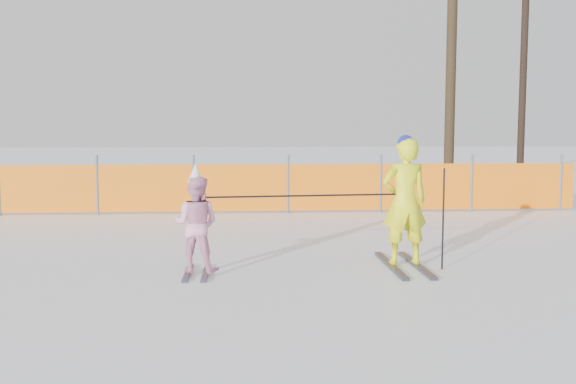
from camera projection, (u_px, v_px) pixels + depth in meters
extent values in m
plane|color=white|center=(291.00, 280.00, 7.60)|extent=(120.00, 120.00, 0.00)
cube|color=black|center=(391.00, 265.00, 8.34)|extent=(0.09, 1.62, 0.04)
cube|color=black|center=(416.00, 265.00, 8.36)|extent=(0.09, 1.62, 0.04)
imported|color=#F7F915|center=(405.00, 201.00, 8.27)|extent=(0.62, 0.43, 1.63)
sphere|color=navy|center=(406.00, 143.00, 8.19)|extent=(0.21, 0.21, 0.21)
cube|color=black|center=(188.00, 273.00, 7.91)|extent=(0.09, 0.95, 0.03)
cube|color=black|center=(206.00, 273.00, 7.92)|extent=(0.09, 0.95, 0.03)
imported|color=#F5A0C7|center=(196.00, 224.00, 7.86)|extent=(0.67, 0.58, 1.18)
cone|color=white|center=(196.00, 173.00, 7.80)|extent=(0.19, 0.19, 0.24)
cylinder|color=black|center=(443.00, 219.00, 8.12)|extent=(0.02, 0.02, 1.30)
cylinder|color=black|center=(303.00, 196.00, 8.04)|extent=(2.41, 0.26, 0.02)
cylinder|color=#595960|center=(97.00, 185.00, 13.39)|extent=(0.06, 0.06, 1.25)
cylinder|color=#595960|center=(194.00, 185.00, 13.52)|extent=(0.06, 0.06, 1.25)
cylinder|color=#595960|center=(288.00, 184.00, 13.66)|extent=(0.06, 0.06, 1.25)
cylinder|color=#595960|center=(381.00, 183.00, 13.79)|extent=(0.06, 0.06, 1.25)
cylinder|color=#595960|center=(472.00, 183.00, 13.92)|extent=(0.06, 0.06, 1.25)
cylinder|color=#595960|center=(561.00, 182.00, 14.05)|extent=(0.06, 0.06, 1.25)
cube|color=orange|center=(200.00, 188.00, 13.54)|extent=(16.28, 0.03, 1.00)
cylinder|color=#302415|center=(450.00, 90.00, 18.52)|extent=(0.29, 0.29, 5.83)
cylinder|color=black|center=(523.00, 94.00, 19.75)|extent=(0.22, 0.22, 5.77)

